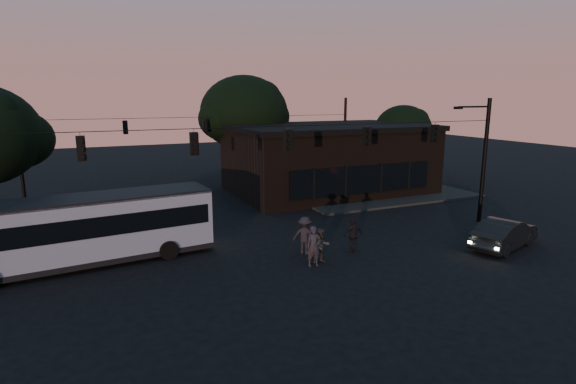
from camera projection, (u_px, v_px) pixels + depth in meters
name	position (u px, v px, depth m)	size (l,w,h in m)	color
ground	(327.00, 279.00, 18.98)	(120.00, 120.00, 0.00)	black
sidewalk_far_right	(372.00, 191.00, 36.29)	(14.00, 10.00, 0.15)	black
building	(328.00, 158.00, 36.29)	(15.40, 10.41, 5.40)	black
tree_behind	(244.00, 113.00, 38.92)	(7.60, 7.60, 9.43)	black
tree_right	(403.00, 129.00, 41.34)	(5.20, 5.20, 6.86)	black
signal_rig_near	(288.00, 163.00, 21.62)	(26.24, 0.30, 7.50)	black
signal_rig_far	(205.00, 140.00, 35.93)	(26.24, 0.30, 7.50)	black
bus	(87.00, 227.00, 20.37)	(11.40, 3.64, 3.16)	gray
car	(505.00, 233.00, 22.80)	(1.62, 4.64, 1.53)	black
pedestrian_a	(314.00, 246.00, 20.29)	(0.68, 0.45, 1.87)	#252129
pedestrian_b	(321.00, 246.00, 20.70)	(0.80, 0.62, 1.64)	#2F2A2B
pedestrian_c	(353.00, 235.00, 22.14)	(1.02, 0.42, 1.74)	black
pedestrian_d	(305.00, 235.00, 21.89)	(1.20, 0.69, 1.86)	black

